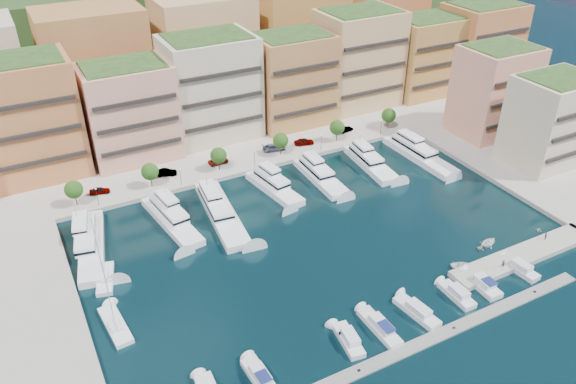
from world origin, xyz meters
name	(u,v)px	position (x,y,z in m)	size (l,w,h in m)	color
ground	(323,240)	(0.00, 0.00, 0.00)	(400.00, 400.00, 0.00)	black
north_quay	(208,122)	(0.00, 62.00, 0.00)	(220.00, 64.00, 2.00)	#9E998E
east_quay	(575,182)	(62.00, -8.00, 0.00)	(34.00, 76.00, 2.00)	#9E998E
hillside	(157,70)	(0.00, 110.00, 0.00)	(240.00, 40.00, 58.00)	#1E3A17
south_pontoon	(408,350)	(-3.00, -30.00, 0.00)	(72.00, 2.20, 0.35)	gray
finger_pier	(523,257)	(30.00, -22.00, 0.00)	(32.00, 5.00, 2.00)	#9E998E
apartment_1	(31,118)	(-44.00, 51.99, 14.31)	(20.00, 16.50, 26.80)	#C27540
apartment_2	(130,112)	(-23.00, 49.99, 12.31)	(20.00, 15.50, 22.80)	#E79981
apartment_3	(211,87)	(-2.00, 51.99, 13.81)	(22.00, 16.50, 25.80)	beige
apartment_4	(292,79)	(20.00, 49.99, 12.81)	(20.00, 15.50, 23.80)	#BF8F47
apartment_5	(358,59)	(42.00, 51.99, 14.31)	(22.00, 16.50, 26.80)	tan
apartment_6	(423,56)	(64.00, 49.99, 12.31)	(20.00, 15.50, 22.80)	#BF7E46
apartment_7	(480,45)	(84.00, 47.99, 13.31)	(22.00, 16.50, 24.80)	#C27540
apartment_east_a	(494,90)	(62.00, 19.99, 12.31)	(18.00, 14.50, 22.80)	#E79981
apartment_east_b	(552,120)	(62.00, 1.99, 11.31)	(18.00, 14.50, 20.80)	beige
backblock_1	(97,67)	(-25.00, 74.00, 16.00)	(26.00, 18.00, 30.00)	#BF8F47
backblock_2	(205,50)	(5.00, 74.00, 16.00)	(26.00, 18.00, 30.00)	tan
backblock_3	(298,36)	(35.00, 74.00, 16.00)	(26.00, 18.00, 30.00)	#BF7E46
backblock_4	(379,24)	(65.00, 74.00, 16.00)	(26.00, 18.00, 30.00)	#C27540
tree_0	(74,190)	(-40.00, 33.50, 4.74)	(3.80, 3.80, 5.65)	#473323
tree_1	(150,172)	(-24.00, 33.50, 4.74)	(3.80, 3.80, 5.65)	#473323
tree_2	(218,156)	(-8.00, 33.50, 4.74)	(3.80, 3.80, 5.65)	#473323
tree_3	(281,141)	(8.00, 33.50, 4.74)	(3.80, 3.80, 5.65)	#473323
tree_4	(337,128)	(24.00, 33.50, 4.74)	(3.80, 3.80, 5.65)	#473323
tree_5	(389,115)	(40.00, 33.50, 4.74)	(3.80, 3.80, 5.65)	#473323
lamppost_0	(97,194)	(-36.00, 31.20, 3.83)	(0.30, 0.30, 4.20)	black
lamppost_1	(180,174)	(-18.00, 31.20, 3.83)	(0.30, 0.30, 4.20)	black
lamppost_2	(255,156)	(0.00, 31.20, 3.83)	(0.30, 0.30, 4.20)	black
lamppost_3	(321,139)	(18.00, 31.20, 3.83)	(0.30, 0.30, 4.20)	black
lamppost_4	(381,125)	(36.00, 31.20, 3.83)	(0.30, 0.30, 4.20)	black
yacht_0	(90,242)	(-40.24, 18.68, 1.21)	(8.78, 22.96, 7.30)	white
yacht_1	(171,218)	(-24.25, 19.53, 1.09)	(7.14, 20.97, 7.30)	white
yacht_2	(220,210)	(-14.39, 17.57, 1.21)	(7.67, 25.35, 7.30)	white
yacht_3	(273,185)	(-0.31, 21.18, 1.21)	(6.73, 17.52, 7.30)	white
yacht_4	(319,175)	(11.16, 20.49, 1.09)	(5.22, 18.60, 7.30)	white
yacht_5	(369,161)	(24.97, 20.49, 1.21)	(6.45, 18.95, 7.30)	white
yacht_6	(417,152)	(37.88, 18.54, 1.21)	(5.62, 22.96, 7.30)	white
cruiser_1	(260,377)	(-25.29, -24.60, 0.57)	(2.79, 7.71, 2.66)	silver
cruiser_3	(349,340)	(-10.21, -24.58, 0.55)	(3.44, 7.58, 2.55)	silver
cruiser_4	(380,327)	(-4.43, -24.62, 0.57)	(2.55, 9.19, 2.66)	silver
cruiser_5	(417,312)	(3.00, -24.59, 0.55)	(3.64, 8.85, 2.55)	silver
cruiser_6	(457,295)	(11.57, -24.58, 0.55)	(2.60, 7.16, 2.55)	silver
cruiser_7	(482,284)	(17.23, -24.60, 0.57)	(3.09, 7.61, 2.66)	silver
cruiser_8	(520,269)	(26.24, -24.58, 0.55)	(3.00, 7.44, 2.55)	silver
sailboat_2	(106,279)	(-39.96, 7.59, 0.32)	(4.80, 9.00, 13.20)	white
sailboat_1	(116,326)	(-41.06, -4.55, 0.31)	(3.65, 9.98, 13.20)	white
tender_3	(539,230)	(39.18, -17.53, 0.37)	(1.21, 1.40, 0.74)	beige
tender_0	(462,265)	(17.85, -18.86, 0.40)	(2.75, 3.85, 0.80)	white
tender_2	(489,242)	(27.42, -16.04, 0.39)	(2.66, 3.73, 0.77)	white
tender_1	(480,248)	(24.61, -16.49, 0.44)	(1.44, 1.66, 0.88)	beige
car_0	(100,191)	(-34.76, 35.87, 1.73)	(1.72, 4.27, 1.46)	gray
car_1	(166,172)	(-19.68, 36.73, 1.78)	(1.65, 4.74, 1.56)	gray
car_2	(219,161)	(-7.07, 36.32, 1.68)	(2.27, 4.92, 1.37)	gray
car_3	(274,147)	(7.59, 36.24, 1.83)	(2.34, 5.75, 1.67)	gray
car_4	(304,142)	(15.67, 35.56, 1.85)	(2.01, 5.00, 1.70)	gray
car_5	(345,129)	(28.87, 36.91, 1.72)	(1.52, 4.37, 1.44)	gray
person_0	(503,263)	(23.41, -23.10, 1.78)	(0.57, 0.37, 1.56)	navy
person_1	(545,236)	(36.76, -20.81, 1.76)	(0.74, 0.58, 1.52)	#49342C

